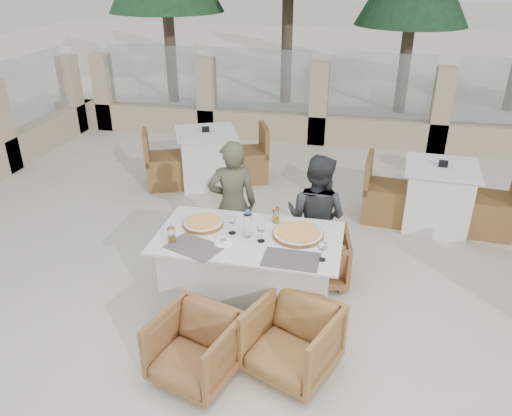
% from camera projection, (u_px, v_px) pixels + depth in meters
% --- Properties ---
extents(ground, '(80.00, 80.00, 0.00)m').
position_uv_depth(ground, '(262.00, 307.00, 4.66)').
color(ground, beige).
rests_on(ground, ground).
extents(sand_patch, '(30.00, 16.00, 0.01)m').
position_uv_depth(sand_patch, '(345.00, 55.00, 16.90)').
color(sand_patch, beige).
rests_on(sand_patch, ground).
extents(perimeter_wall_far, '(10.00, 0.34, 1.60)m').
position_uv_depth(perimeter_wall_far, '(319.00, 98.00, 8.50)').
color(perimeter_wall_far, '#C4AC8A').
rests_on(perimeter_wall_far, ground).
extents(dining_table, '(1.60, 0.90, 0.77)m').
position_uv_depth(dining_table, '(249.00, 274.00, 4.47)').
color(dining_table, beige).
rests_on(dining_table, ground).
extents(placemat_near_left, '(0.53, 0.44, 0.00)m').
position_uv_depth(placemat_near_left, '(194.00, 247.00, 4.14)').
color(placemat_near_left, '#5B554E').
rests_on(placemat_near_left, dining_table).
extents(placemat_near_right, '(0.45, 0.31, 0.00)m').
position_uv_depth(placemat_near_right, '(291.00, 259.00, 3.97)').
color(placemat_near_right, '#504A44').
rests_on(placemat_near_right, dining_table).
extents(pizza_left, '(0.44, 0.44, 0.05)m').
position_uv_depth(pizza_left, '(203.00, 223.00, 4.47)').
color(pizza_left, orange).
rests_on(pizza_left, dining_table).
extents(pizza_right, '(0.48, 0.48, 0.06)m').
position_uv_depth(pizza_right, '(298.00, 233.00, 4.30)').
color(pizza_right, '#D1621C').
rests_on(pizza_right, dining_table).
extents(water_bottle, '(0.08, 0.08, 0.25)m').
position_uv_depth(water_bottle, '(248.00, 223.00, 4.25)').
color(water_bottle, silver).
rests_on(water_bottle, dining_table).
extents(wine_glass_centre, '(0.09, 0.09, 0.18)m').
position_uv_depth(wine_glass_centre, '(232.00, 224.00, 4.31)').
color(wine_glass_centre, white).
rests_on(wine_glass_centre, dining_table).
extents(wine_glass_near, '(0.09, 0.09, 0.18)m').
position_uv_depth(wine_glass_near, '(261.00, 232.00, 4.19)').
color(wine_glass_near, white).
rests_on(wine_glass_near, dining_table).
extents(wine_glass_corner, '(0.09, 0.09, 0.18)m').
position_uv_depth(wine_glass_corner, '(322.00, 250.00, 3.92)').
color(wine_glass_corner, silver).
rests_on(wine_glass_corner, dining_table).
extents(beer_glass_left, '(0.08, 0.08, 0.13)m').
position_uv_depth(beer_glass_left, '(172.00, 235.00, 4.19)').
color(beer_glass_left, orange).
rests_on(beer_glass_left, dining_table).
extents(beer_glass_right, '(0.09, 0.09, 0.13)m').
position_uv_depth(beer_glass_right, '(276.00, 216.00, 4.50)').
color(beer_glass_right, gold).
rests_on(beer_glass_right, dining_table).
extents(olive_dish, '(0.14, 0.14, 0.04)m').
position_uv_depth(olive_dish, '(223.00, 241.00, 4.18)').
color(olive_dish, white).
rests_on(olive_dish, dining_table).
extents(armchair_far_left, '(0.58, 0.60, 0.54)m').
position_uv_depth(armchair_far_left, '(248.00, 236.00, 5.31)').
color(armchair_far_left, olive).
rests_on(armchair_far_left, ground).
extents(armchair_far_right, '(0.66, 0.67, 0.53)m').
position_uv_depth(armchair_far_right, '(319.00, 257.00, 4.95)').
color(armchair_far_right, brown).
rests_on(armchair_far_right, ground).
extents(armchair_near_left, '(0.73, 0.74, 0.55)m').
position_uv_depth(armchair_near_left, '(195.00, 349.00, 3.77)').
color(armchair_near_left, brown).
rests_on(armchair_near_left, ground).
extents(armchair_near_right, '(0.82, 0.82, 0.58)m').
position_uv_depth(armchair_near_right, '(292.00, 340.00, 3.83)').
color(armchair_near_right, olive).
rests_on(armchair_near_right, ground).
extents(diner_left, '(0.57, 0.47, 1.36)m').
position_uv_depth(diner_left, '(233.00, 205.00, 5.06)').
color(diner_left, '#4D4E39').
rests_on(diner_left, ground).
extents(diner_right, '(0.76, 0.67, 1.30)m').
position_uv_depth(diner_right, '(316.00, 218.00, 4.86)').
color(diner_right, '#313436').
rests_on(diner_right, ground).
extents(bg_table_a, '(1.83, 1.40, 0.77)m').
position_uv_depth(bg_table_a, '(207.00, 158.00, 7.10)').
color(bg_table_a, silver).
rests_on(bg_table_a, ground).
extents(bg_table_b, '(1.70, 0.95, 0.77)m').
position_uv_depth(bg_table_b, '(437.00, 197.00, 5.93)').
color(bg_table_b, white).
rests_on(bg_table_b, ground).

